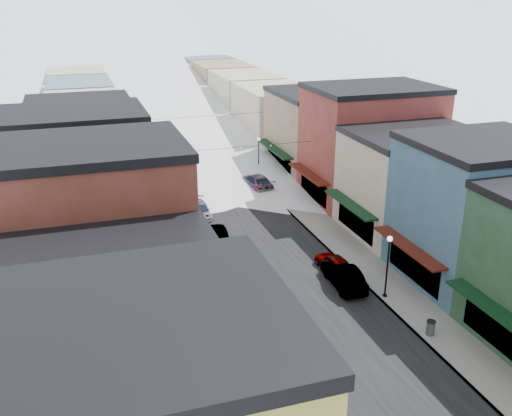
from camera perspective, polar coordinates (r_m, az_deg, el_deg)
road at (r=74.39m, az=-6.64°, el=5.13°), size 10.00×160.00×0.01m
sidewalk_left at (r=73.43m, az=-11.70°, el=4.68°), size 3.20×160.00×0.15m
sidewalk_right at (r=75.88m, az=-1.74°, el=5.63°), size 3.20×160.00×0.15m
curb_left at (r=73.60m, az=-10.51°, el=4.81°), size 0.10×160.00×0.15m
curb_right at (r=75.48m, az=-2.87°, el=5.53°), size 0.10×160.00×0.15m
bldg_l_cream at (r=27.45m, az=-13.98°, el=-13.60°), size 11.30×8.20×9.50m
bldg_l_brick_near at (r=33.74m, az=-16.21°, el=-4.08°), size 12.30×8.20×12.50m
bldg_l_grayblue at (r=42.26m, az=-15.86°, el=-1.49°), size 11.30×9.20×9.00m
bldg_l_brick_far at (r=50.44m, az=-17.66°, el=3.16°), size 13.30×9.20×11.00m
bldg_l_tan at (r=60.21m, az=-16.89°, el=5.54°), size 11.30×11.20×10.00m
bldg_r_blue at (r=43.90m, az=21.40°, el=-0.27°), size 11.30×9.20×10.50m
bldg_r_cream at (r=51.20m, az=15.55°, el=2.46°), size 12.30×9.20×9.00m
bldg_r_brick_far at (r=58.47m, az=11.33°, el=6.36°), size 13.30×9.20×11.50m
bldg_r_tan at (r=66.93m, az=6.38°, el=7.57°), size 11.30×11.20×9.50m
distant_blocks at (r=95.67m, az=-9.61°, el=10.96°), size 34.00×55.00×8.00m
mountain_ridge at (r=287.59m, az=-20.21°, el=18.56°), size 670.00×340.00×34.00m
overhead_cables at (r=61.02m, az=-4.47°, el=7.73°), size 16.40×15.04×0.04m
car_silver_sedan at (r=32.01m, az=4.79°, el=-16.03°), size 2.35×5.02×1.66m
car_dark_hatch at (r=47.52m, az=-3.89°, el=-3.06°), size 1.71×4.70×1.54m
car_silver_wagon at (r=53.80m, az=-5.72°, el=-0.26°), size 2.24×4.98×1.42m
car_green_sedan at (r=41.82m, az=8.76°, el=-6.72°), size 2.01×5.04×1.63m
car_gray_suv at (r=43.91m, az=7.84°, el=-5.46°), size 1.97×4.12×1.36m
car_black_sedan at (r=61.42m, az=0.03°, el=2.65°), size 2.80×5.75×1.61m
car_lane_silver at (r=65.38m, az=-5.95°, el=3.63°), size 2.31×4.61×1.51m
car_lane_white at (r=85.83m, az=-7.18°, el=7.71°), size 2.51×5.10×1.39m
trash_can at (r=37.40m, az=17.06°, el=-11.36°), size 0.56×0.56×0.96m
streetlamp_near at (r=39.81m, az=13.07°, el=-4.98°), size 0.38×0.38×4.55m
streetlamp_far at (r=65.23m, az=0.26°, el=5.68°), size 0.36×0.36×4.39m
snow_pile_near at (r=31.81m, az=2.35°, el=-16.96°), size 2.53×2.76×1.07m
snow_pile_mid at (r=40.21m, az=-2.00°, el=-8.11°), size 2.63×2.82×1.11m
snow_pile_far at (r=49.95m, az=-5.89°, el=-2.33°), size 2.08×2.48×0.88m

